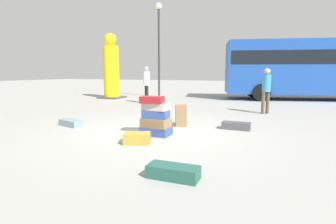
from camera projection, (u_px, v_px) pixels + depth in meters
ground_plane at (152, 132)px, 6.64m from camera, size 80.00×80.00×0.00m
suitcase_tower at (155, 118)px, 6.28m from camera, size 0.72×0.50×0.94m
suitcase_charcoal_foreground_far at (236, 126)px, 6.95m from camera, size 0.73×0.33×0.19m
suitcase_tan_foreground_near at (137, 138)px, 5.58m from camera, size 0.65×0.55×0.23m
suitcase_teal_right_side at (173, 172)px, 3.74m from camera, size 0.74×0.32×0.19m
suitcase_slate_white_trunk at (71, 123)px, 7.37m from camera, size 0.81×0.49×0.18m
suitcase_brown_behind_tower at (181, 115)px, 7.36m from camera, size 0.41×0.42×0.60m
person_bearded_onlooker at (146, 82)px, 12.54m from camera, size 0.30×0.30×1.76m
person_tourist_with_camera at (266, 87)px, 9.46m from camera, size 0.30×0.30×1.63m
yellow_dummy_statue at (111, 70)px, 15.02m from camera, size 1.25×1.25×3.66m
parked_bus at (318, 66)px, 14.15m from camera, size 9.98×4.79×3.15m
lamp_post at (159, 36)px, 15.23m from camera, size 0.36×0.36×5.40m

